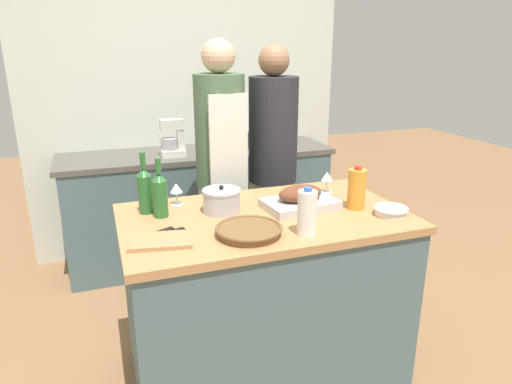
# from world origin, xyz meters

# --- Properties ---
(ground_plane) EXTENTS (12.00, 12.00, 0.00)m
(ground_plane) POSITION_xyz_m (0.00, 0.00, 0.00)
(ground_plane) COLOR #8E6642
(kitchen_island) EXTENTS (1.41, 0.83, 0.92)m
(kitchen_island) POSITION_xyz_m (0.00, 0.00, 0.46)
(kitchen_island) COLOR #4C666B
(kitchen_island) RESTS_ON ground_plane
(back_counter) EXTENTS (2.14, 0.60, 0.92)m
(back_counter) POSITION_xyz_m (0.00, 1.51, 0.46)
(back_counter) COLOR #4C666B
(back_counter) RESTS_ON ground_plane
(back_wall) EXTENTS (2.64, 0.10, 2.55)m
(back_wall) POSITION_xyz_m (0.00, 1.86, 1.27)
(back_wall) COLOR silver
(back_wall) RESTS_ON ground_plane
(roasting_pan) EXTENTS (0.39, 0.28, 0.12)m
(roasting_pan) POSITION_xyz_m (0.20, 0.03, 0.97)
(roasting_pan) COLOR #BCBCC1
(roasting_pan) RESTS_ON kitchen_island
(wicker_basket) EXTENTS (0.30, 0.30, 0.04)m
(wicker_basket) POSITION_xyz_m (-0.15, -0.22, 0.95)
(wicker_basket) COLOR brown
(wicker_basket) RESTS_ON kitchen_island
(cutting_board) EXTENTS (0.29, 0.22, 0.02)m
(cutting_board) POSITION_xyz_m (-0.54, -0.17, 0.93)
(cutting_board) COLOR #AD7F51
(cutting_board) RESTS_ON kitchen_island
(stock_pot) EXTENTS (0.19, 0.19, 0.14)m
(stock_pot) POSITION_xyz_m (-0.19, 0.11, 0.98)
(stock_pot) COLOR #B7B7BC
(stock_pot) RESTS_ON kitchen_island
(mixing_bowl) EXTENTS (0.17, 0.17, 0.04)m
(mixing_bowl) POSITION_xyz_m (0.59, -0.22, 0.95)
(mixing_bowl) COLOR beige
(mixing_bowl) RESTS_ON kitchen_island
(juice_jug) EXTENTS (0.09, 0.09, 0.22)m
(juice_jug) POSITION_xyz_m (0.48, -0.07, 1.03)
(juice_jug) COLOR orange
(juice_jug) RESTS_ON kitchen_island
(milk_jug) EXTENTS (0.09, 0.09, 0.22)m
(milk_jug) POSITION_xyz_m (0.09, -0.29, 1.03)
(milk_jug) COLOR white
(milk_jug) RESTS_ON kitchen_island
(wine_bottle_green) EXTENTS (0.07, 0.07, 0.30)m
(wine_bottle_green) POSITION_xyz_m (-0.49, 0.15, 1.04)
(wine_bottle_green) COLOR #28662D
(wine_bottle_green) RESTS_ON kitchen_island
(wine_bottle_dark) EXTENTS (0.07, 0.07, 0.31)m
(wine_bottle_dark) POSITION_xyz_m (-0.55, 0.23, 1.05)
(wine_bottle_dark) COLOR #28662D
(wine_bottle_dark) RESTS_ON kitchen_island
(wine_glass_left) EXTENTS (0.07, 0.07, 0.12)m
(wine_glass_left) POSITION_xyz_m (0.46, 0.21, 1.01)
(wine_glass_left) COLOR silver
(wine_glass_left) RESTS_ON kitchen_island
(wine_glass_right) EXTENTS (0.07, 0.07, 0.12)m
(wine_glass_right) POSITION_xyz_m (-0.38, 0.29, 1.01)
(wine_glass_right) COLOR silver
(wine_glass_right) RESTS_ON kitchen_island
(knife_chef) EXTENTS (0.20, 0.12, 0.01)m
(knife_chef) POSITION_xyz_m (-0.55, -0.07, 0.93)
(knife_chef) COLOR #B7B7BC
(knife_chef) RESTS_ON kitchen_island
(knife_paring) EXTENTS (0.17, 0.08, 0.01)m
(knife_paring) POSITION_xyz_m (-0.49, -0.08, 0.93)
(knife_paring) COLOR #B7B7BC
(knife_paring) RESTS_ON kitchen_island
(stand_mixer) EXTENTS (0.18, 0.14, 0.28)m
(stand_mixer) POSITION_xyz_m (-0.21, 1.41, 1.03)
(stand_mixer) COLOR silver
(stand_mixer) RESTS_ON back_counter
(condiment_bottle_tall) EXTENTS (0.07, 0.07, 0.19)m
(condiment_bottle_tall) POSITION_xyz_m (0.88, 1.66, 1.01)
(condiment_bottle_tall) COLOR maroon
(condiment_bottle_tall) RESTS_ON back_counter
(condiment_bottle_short) EXTENTS (0.05, 0.05, 0.15)m
(condiment_bottle_short) POSITION_xyz_m (0.39, 1.47, 0.99)
(condiment_bottle_short) COLOR #332D28
(condiment_bottle_short) RESTS_ON back_counter
(person_cook_aproned) EXTENTS (0.32, 0.33, 1.77)m
(person_cook_aproned) POSITION_xyz_m (-0.01, 0.76, 0.99)
(person_cook_aproned) COLOR beige
(person_cook_aproned) RESTS_ON ground_plane
(person_cook_guest) EXTENTS (0.33, 0.33, 1.73)m
(person_cook_guest) POSITION_xyz_m (0.37, 0.82, 0.97)
(person_cook_guest) COLOR beige
(person_cook_guest) RESTS_ON ground_plane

